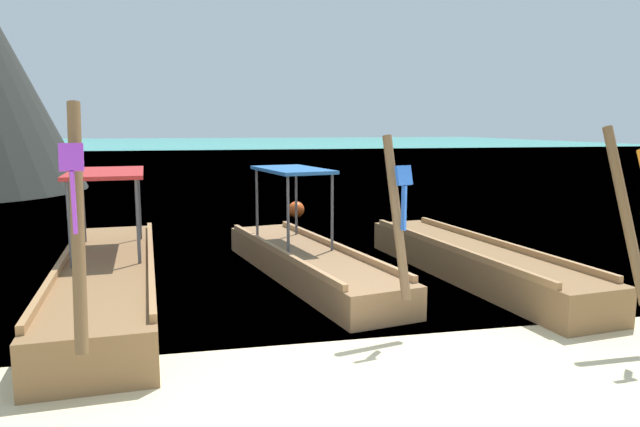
{
  "coord_description": "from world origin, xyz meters",
  "views": [
    {
      "loc": [
        -1.87,
        -4.69,
        2.63
      ],
      "look_at": [
        0.0,
        4.0,
        1.29
      ],
      "focal_mm": 32.86,
      "sensor_mm": 36.0,
      "label": 1
    }
  ],
  "objects_px": {
    "longtail_boat_blue_ribbon": "(308,260)",
    "mooring_buoy_near": "(296,210)",
    "longtail_boat_violet_ribbon": "(108,278)",
    "longtail_boat_orange_ribbon": "(474,262)"
  },
  "relations": [
    {
      "from": "longtail_boat_violet_ribbon",
      "to": "longtail_boat_orange_ribbon",
      "type": "bearing_deg",
      "value": 0.66
    },
    {
      "from": "longtail_boat_blue_ribbon",
      "to": "mooring_buoy_near",
      "type": "xyz_separation_m",
      "value": [
        0.95,
        6.64,
        -0.08
      ]
    },
    {
      "from": "longtail_boat_orange_ribbon",
      "to": "longtail_boat_violet_ribbon",
      "type": "bearing_deg",
      "value": -179.34
    },
    {
      "from": "longtail_boat_blue_ribbon",
      "to": "longtail_boat_orange_ribbon",
      "type": "xyz_separation_m",
      "value": [
        2.79,
        -0.65,
        -0.02
      ]
    },
    {
      "from": "longtail_boat_violet_ribbon",
      "to": "longtail_boat_blue_ribbon",
      "type": "xyz_separation_m",
      "value": [
        3.18,
        0.72,
        -0.04
      ]
    },
    {
      "from": "longtail_boat_blue_ribbon",
      "to": "longtail_boat_orange_ribbon",
      "type": "bearing_deg",
      "value": -13.19
    },
    {
      "from": "longtail_boat_violet_ribbon",
      "to": "mooring_buoy_near",
      "type": "distance_m",
      "value": 8.45
    },
    {
      "from": "longtail_boat_orange_ribbon",
      "to": "mooring_buoy_near",
      "type": "bearing_deg",
      "value": 104.14
    },
    {
      "from": "longtail_boat_violet_ribbon",
      "to": "longtail_boat_orange_ribbon",
      "type": "height_order",
      "value": "longtail_boat_violet_ribbon"
    },
    {
      "from": "mooring_buoy_near",
      "to": "longtail_boat_blue_ribbon",
      "type": "bearing_deg",
      "value": -98.17
    }
  ]
}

